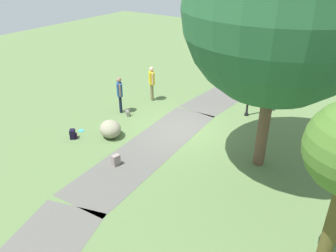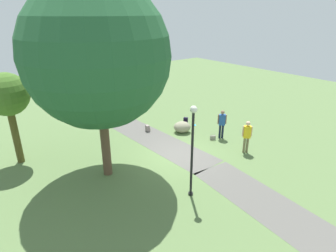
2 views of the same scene
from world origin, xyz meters
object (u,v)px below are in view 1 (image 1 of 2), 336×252
(woman_with_handbag, at_px, (120,92))
(frisbee_on_grass, at_px, (81,131))
(large_shade_tree, at_px, (281,10))
(man_near_boulder, at_px, (152,81))
(lawn_boulder, at_px, (110,129))
(spare_backpack_on_lawn, at_px, (116,160))
(backpack_by_boulder, at_px, (73,134))
(lamp_post, at_px, (252,67))
(handbag_on_grass, at_px, (128,113))

(woman_with_handbag, xyz_separation_m, frisbee_on_grass, (2.46, -0.14, -1.01))
(large_shade_tree, relative_size, man_near_boulder, 4.69)
(lawn_boulder, bearing_deg, woman_with_handbag, -148.67)
(large_shade_tree, bearing_deg, frisbee_on_grass, -75.02)
(spare_backpack_on_lawn, bearing_deg, large_shade_tree, 125.42)
(lawn_boulder, relative_size, backpack_by_boulder, 3.41)
(lawn_boulder, distance_m, man_near_boulder, 4.30)
(lawn_boulder, height_order, backpack_by_boulder, lawn_boulder)
(lamp_post, relative_size, backpack_by_boulder, 9.66)
(spare_backpack_on_lawn, bearing_deg, backpack_by_boulder, -99.15)
(lawn_boulder, xyz_separation_m, backpack_by_boulder, (1.02, -1.18, -0.16))
(frisbee_on_grass, bearing_deg, lawn_boulder, 105.19)
(spare_backpack_on_lawn, bearing_deg, handbag_on_grass, -145.51)
(woman_with_handbag, height_order, backpack_by_boulder, woman_with_handbag)
(lamp_post, distance_m, man_near_boulder, 5.12)
(spare_backpack_on_lawn, bearing_deg, lamp_post, 160.71)
(backpack_by_boulder, bearing_deg, frisbee_on_grass, -160.38)
(handbag_on_grass, xyz_separation_m, spare_backpack_on_lawn, (3.40, 2.34, 0.05))
(lamp_post, distance_m, spare_backpack_on_lawn, 7.34)
(handbag_on_grass, relative_size, spare_backpack_on_lawn, 0.95)
(woman_with_handbag, height_order, handbag_on_grass, woman_with_handbag)
(lamp_post, bearing_deg, lawn_boulder, -37.32)
(lawn_boulder, relative_size, frisbee_on_grass, 5.90)
(man_near_boulder, relative_size, handbag_on_grass, 4.70)
(lamp_post, relative_size, frisbee_on_grass, 16.74)
(handbag_on_grass, bearing_deg, large_shade_tree, 86.81)
(handbag_on_grass, relative_size, backpack_by_boulder, 0.95)
(large_shade_tree, bearing_deg, lamp_post, -151.45)
(spare_backpack_on_lawn, distance_m, frisbee_on_grass, 3.21)
(large_shade_tree, distance_m, frisbee_on_grass, 9.28)
(lawn_boulder, xyz_separation_m, handbag_on_grass, (-1.94, -0.73, -0.21))
(lawn_boulder, height_order, spare_backpack_on_lawn, lawn_boulder)
(lamp_post, relative_size, lawn_boulder, 2.84)
(lawn_boulder, bearing_deg, large_shade_tree, 104.93)
(man_near_boulder, bearing_deg, handbag_on_grass, 4.82)
(woman_with_handbag, bearing_deg, man_near_boulder, 170.26)
(large_shade_tree, distance_m, lawn_boulder, 7.91)
(woman_with_handbag, height_order, frisbee_on_grass, woman_with_handbag)
(handbag_on_grass, distance_m, backpack_by_boulder, 2.99)
(handbag_on_grass, height_order, frisbee_on_grass, handbag_on_grass)
(lawn_boulder, xyz_separation_m, man_near_boulder, (-4.14, -0.91, 0.70))
(large_shade_tree, height_order, backpack_by_boulder, large_shade_tree)
(backpack_by_boulder, distance_m, frisbee_on_grass, 0.70)
(lamp_post, xyz_separation_m, spare_backpack_on_lawn, (6.62, -2.32, -2.17))
(handbag_on_grass, bearing_deg, lawn_boulder, 20.55)
(man_near_boulder, bearing_deg, large_shade_tree, 69.26)
(backpack_by_boulder, bearing_deg, large_shade_tree, 110.13)
(man_near_boulder, bearing_deg, lamp_post, 101.82)
(man_near_boulder, xyz_separation_m, frisbee_on_grass, (4.52, -0.49, -1.04))
(lamp_post, height_order, woman_with_handbag, lamp_post)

